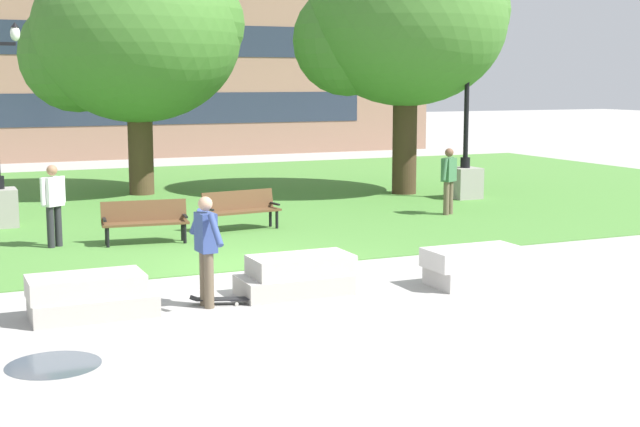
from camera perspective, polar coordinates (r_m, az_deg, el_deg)
The scene contains 16 objects.
ground_plane at distance 16.43m, azimuth -4.10°, elevation -3.62°, with size 140.00×140.00×0.00m, color #A3A09B.
grass_lawn at distance 25.92m, azimuth -11.64°, elevation 0.73°, with size 40.00×20.00×0.02m, color #4C8438.
concrete_block_center at distance 13.54m, azimuth -14.50°, elevation -5.18°, with size 1.82×0.90×0.64m.
concrete_block_left at distance 14.50m, azimuth -1.47°, elevation -4.00°, with size 1.85×0.90×0.64m.
concrete_block_right at distance 15.43m, azimuth 10.06°, elevation -3.36°, with size 1.89×0.90×0.64m.
person_skateboarder at distance 13.68m, azimuth -7.31°, elevation -1.99°, with size 0.26×1.36×1.71m.
skateboard at distance 13.97m, azimuth -6.24°, elevation -5.46°, with size 1.03×0.54×0.14m.
puddle at distance 11.52m, azimuth -16.69°, elevation -9.26°, with size 1.16×1.16×0.01m, color #47515B.
park_bench_near_left at distance 20.62m, azimuth -5.09°, elevation 0.38°, with size 1.85×0.76×0.90m.
park_bench_near_right at distance 19.21m, azimuth -11.14°, elevation -0.35°, with size 1.85×0.74×0.90m.
lamp_post_center at distance 26.36m, azimuth 9.27°, elevation 3.05°, with size 1.32×0.80×4.70m.
tree_far_left at distance 27.44m, azimuth -11.78°, elevation 11.02°, with size 6.45×6.15×7.39m.
tree_far_right at distance 27.18m, azimuth 5.38°, elevation 12.05°, with size 6.28×5.98×7.74m.
person_bystander_near_lawn at distance 19.17m, azimuth -16.70°, elevation 0.77°, with size 0.58×0.42×1.71m.
person_bystander_far_lawn at distance 23.08m, azimuth 8.24°, elevation 2.31°, with size 0.68×0.53×1.71m.
building_facade_distant at distance 40.39m, azimuth -13.36°, elevation 11.43°, with size 31.33×1.03×11.31m.
Camera 1 is at (-5.43, -15.11, 3.45)m, focal length 50.00 mm.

